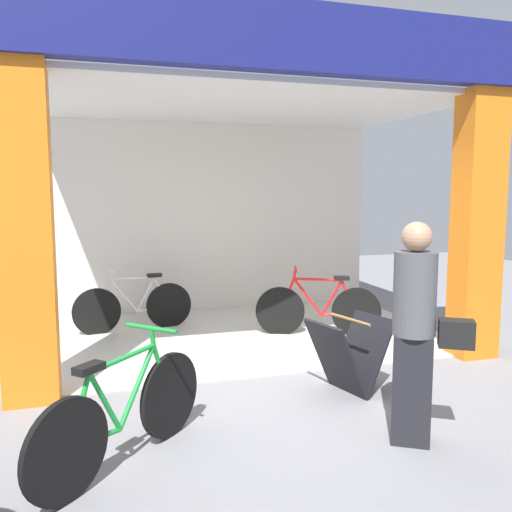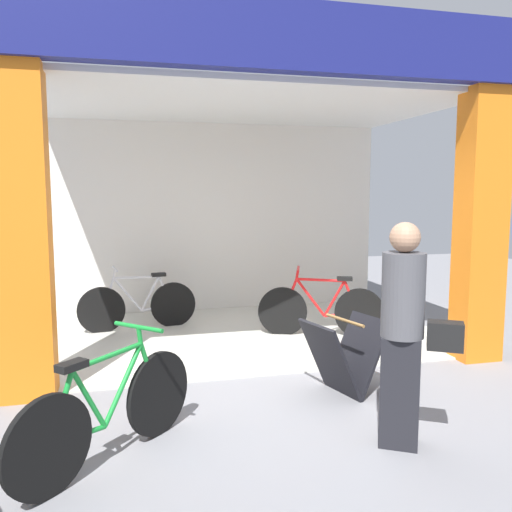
% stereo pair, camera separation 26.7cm
% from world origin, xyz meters
% --- Properties ---
extents(ground_plane, '(18.39, 18.39, 0.00)m').
position_xyz_m(ground_plane, '(0.00, 0.00, 0.00)').
color(ground_plane, gray).
rests_on(ground_plane, ground).
extents(shop_facade, '(5.39, 3.60, 3.65)m').
position_xyz_m(shop_facade, '(0.00, 1.67, 1.96)').
color(shop_facade, beige).
rests_on(shop_facade, ground).
extents(bicycle_inside_0, '(1.60, 0.44, 0.88)m').
position_xyz_m(bicycle_inside_0, '(-1.31, 2.22, 0.35)').
color(bicycle_inside_0, black).
rests_on(bicycle_inside_0, ground).
extents(bicycle_inside_1, '(1.57, 0.61, 0.90)m').
position_xyz_m(bicycle_inside_1, '(1.00, 1.30, 0.36)').
color(bicycle_inside_1, black).
rests_on(bicycle_inside_1, ground).
extents(bicycle_parked_0, '(1.22, 1.21, 0.92)m').
position_xyz_m(bicycle_parked_0, '(-1.62, -1.43, 0.37)').
color(bicycle_parked_0, black).
rests_on(bicycle_parked_0, ground).
extents(sandwich_board_sign, '(0.81, 0.69, 0.72)m').
position_xyz_m(sandwich_board_sign, '(0.48, -0.62, 0.36)').
color(sandwich_board_sign, black).
rests_on(sandwich_board_sign, ground).
extents(pedestrian_0, '(0.62, 0.50, 1.67)m').
position_xyz_m(pedestrian_0, '(0.49, -1.69, 0.86)').
color(pedestrian_0, black).
rests_on(pedestrian_0, ground).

